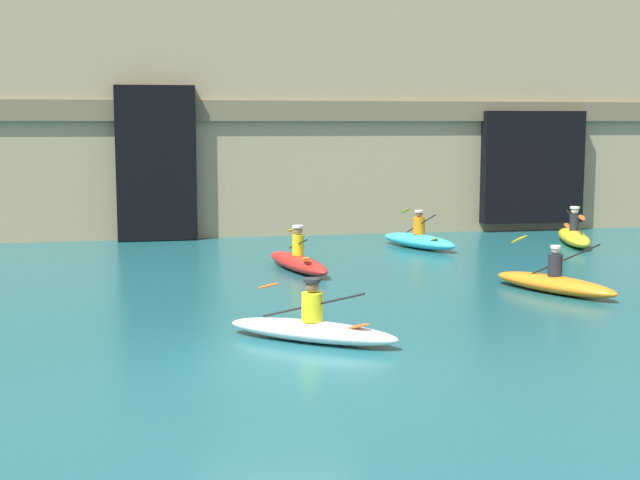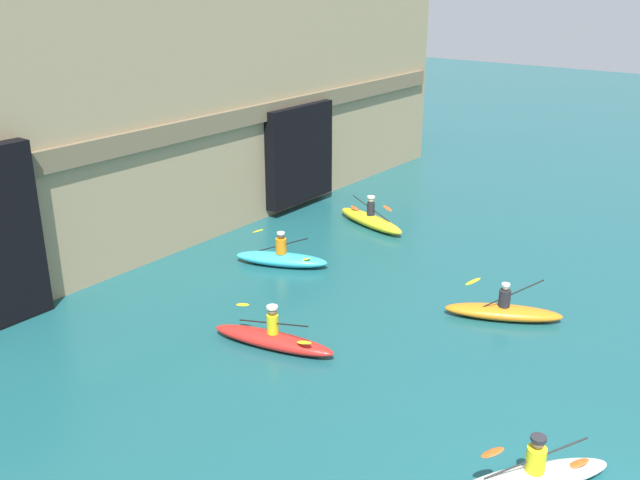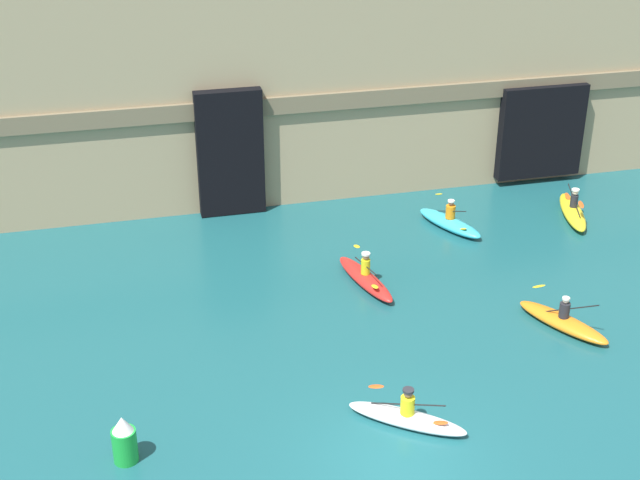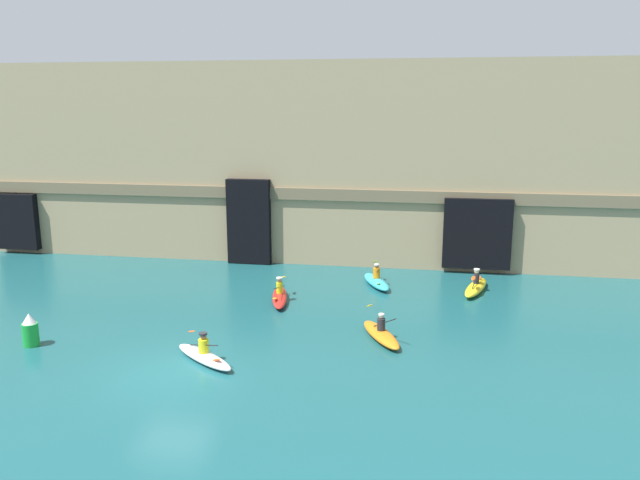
% 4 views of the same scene
% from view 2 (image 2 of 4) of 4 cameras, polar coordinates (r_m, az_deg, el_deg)
% --- Properties ---
extents(kayak_cyan, '(1.94, 3.08, 1.13)m').
position_cam_2_polar(kayak_cyan, '(22.75, -3.11, -1.45)').
color(kayak_cyan, '#33B2C6').
rests_on(kayak_cyan, ground).
extents(kayak_white, '(2.89, 2.39, 1.08)m').
position_cam_2_polar(kayak_white, '(14.20, 16.73, -17.62)').
color(kayak_white, white).
rests_on(kayak_white, ground).
extents(kayak_orange, '(2.07, 3.12, 1.22)m').
position_cam_2_polar(kayak_orange, '(19.95, 14.45, -5.54)').
color(kayak_orange, orange).
rests_on(kayak_orange, ground).
extents(kayak_red, '(1.37, 3.39, 1.14)m').
position_cam_2_polar(kayak_red, '(17.97, -3.78, -7.88)').
color(kayak_red, red).
rests_on(kayak_red, ground).
extents(kayak_yellow, '(1.63, 3.40, 1.15)m').
position_cam_2_polar(kayak_yellow, '(26.24, 4.06, 1.63)').
color(kayak_yellow, yellow).
rests_on(kayak_yellow, ground).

